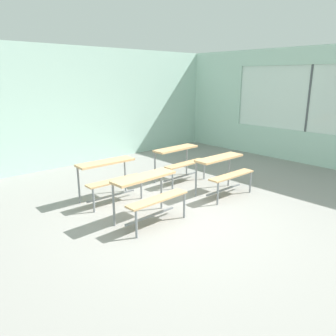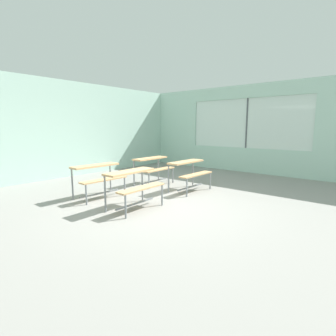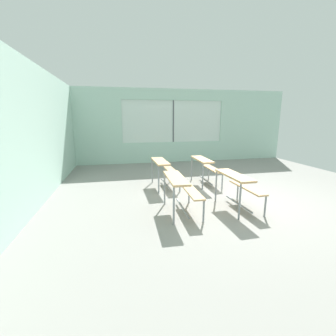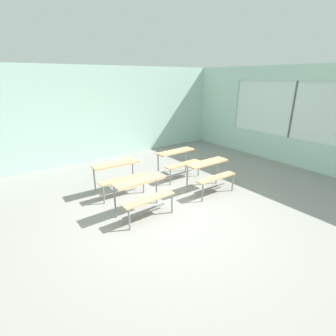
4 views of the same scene
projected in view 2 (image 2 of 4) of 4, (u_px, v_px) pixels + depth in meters
name	position (u px, v px, depth m)	size (l,w,h in m)	color
ground	(163.00, 209.00, 5.23)	(10.00, 9.00, 0.05)	gray
wall_back	(50.00, 130.00, 7.84)	(10.00, 0.12, 3.00)	silver
wall_right	(265.00, 131.00, 8.69)	(0.12, 9.00, 3.00)	silver
desk_bench_r0c0	(134.00, 180.00, 5.08)	(1.12, 0.62, 0.74)	tan
desk_bench_r0c1	(189.00, 169.00, 6.49)	(1.11, 0.61, 0.74)	tan
desk_bench_r1c0	(98.00, 173.00, 5.87)	(1.12, 0.63, 0.74)	tan
desk_bench_r1c1	(153.00, 164.00, 7.21)	(1.11, 0.61, 0.74)	tan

